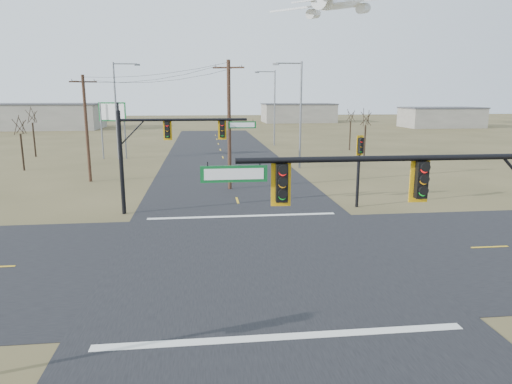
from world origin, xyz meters
The scene contains 22 objects.
ground centered at (0.00, 0.00, 0.00)m, with size 320.00×320.00×0.00m, color brown.
road_ew centered at (0.00, 0.00, 0.01)m, with size 160.00×14.00×0.02m, color black.
road_ns centered at (0.00, 0.00, 0.01)m, with size 14.00×160.00×0.02m, color black.
stop_bar_near centered at (0.00, -7.50, 0.03)m, with size 12.00×0.40×0.01m, color silver.
stop_bar_far centered at (0.00, 7.50, 0.03)m, with size 12.00×0.40×0.01m, color silver.
mast_arm_near centered at (3.78, -8.57, 4.74)m, with size 10.33×0.42×6.48m.
mast_arm_far centered at (-4.57, 9.12, 4.83)m, with size 8.83×0.43×6.67m.
pedestal_signal_ne centered at (8.11, 9.04, 3.55)m, with size 0.67×0.59×4.99m.
utility_pole_near centered at (-0.29, 16.35, 5.33)m, with size 2.47×0.78×10.32m.
utility_pole_far centered at (-12.56, 21.19, 4.86)m, with size 2.27×0.47×9.34m.
highway_sign centered at (-13.16, 36.46, 4.74)m, with size 3.41×1.37×6.79m.
streetlight_a centered at (7.51, 26.56, 6.17)m, with size 3.08×0.50×10.98m.
streetlight_b centered at (8.33, 49.26, 6.33)m, with size 3.15×0.39×11.26m.
streetlight_c centered at (-12.38, 36.06, 6.41)m, with size 3.20×0.51×11.41m.
bare_tree_a centered at (-20.81, 28.28, 4.69)m, with size 2.77×2.77×5.92m.
bare_tree_b centered at (-23.42, 39.38, 5.21)m, with size 2.80×2.80×6.52m.
bare_tree_c centered at (17.44, 33.75, 5.00)m, with size 3.45×3.45×6.37m.
bare_tree_d centered at (18.17, 41.77, 4.85)m, with size 2.54×2.54×6.02m.
warehouse_left centered at (-40.00, 90.00, 2.75)m, with size 28.00×14.00×5.50m, color #9D988B.
warehouse_mid centered at (25.00, 110.00, 2.50)m, with size 20.00×12.00×5.00m, color #9D988B.
warehouse_right centered at (55.00, 85.00, 2.25)m, with size 18.00×10.00×4.50m, color #9D988B.
jet_airliner centered at (25.73, 76.08, 26.57)m, with size 29.07×29.19×13.07m.
Camera 1 is at (-2.41, -20.61, 7.60)m, focal length 32.00 mm.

